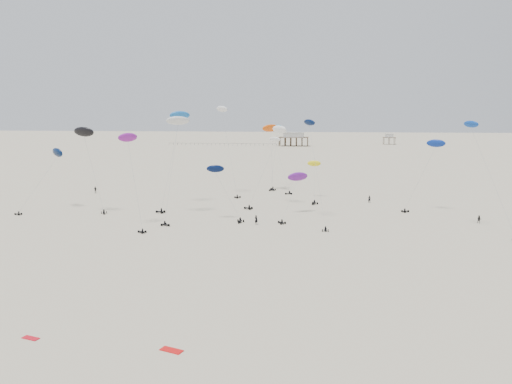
# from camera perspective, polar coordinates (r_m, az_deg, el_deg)

# --- Properties ---
(ground_plane) EXTENTS (900.00, 900.00, 0.00)m
(ground_plane) POSITION_cam_1_polar(r_m,az_deg,el_deg) (208.61, 4.32, 2.75)
(ground_plane) COLOR #C3B59A
(pavilion_main) EXTENTS (21.00, 13.00, 9.80)m
(pavilion_main) POSITION_cam_1_polar(r_m,az_deg,el_deg) (358.23, 4.31, 5.94)
(pavilion_main) COLOR brown
(pavilion_main) RESTS_ON ground
(pavilion_small) EXTENTS (9.00, 7.00, 8.00)m
(pavilion_small) POSITION_cam_1_polar(r_m,az_deg,el_deg) (390.25, 14.97, 5.79)
(pavilion_small) COLOR brown
(pavilion_small) RESTS_ON ground
(pier_fence) EXTENTS (80.20, 0.20, 1.50)m
(pier_fence) POSITION_cam_1_polar(r_m,az_deg,el_deg) (365.52, -3.89, 5.46)
(pier_fence) COLOR black
(pier_fence) RESTS_ON ground
(rig_0) EXTENTS (8.53, 5.47, 11.94)m
(rig_0) POSITION_cam_1_polar(r_m,az_deg,el_deg) (103.96, -3.64, 0.52)
(rig_0) COLOR black
(rig_0) RESTS_ON ground
(rig_1) EXTENTS (6.25, 15.84, 23.40)m
(rig_1) POSITION_cam_1_polar(r_m,az_deg,el_deg) (102.55, 6.70, 4.15)
(rig_1) COLOR black
(rig_1) RESTS_ON ground
(rig_2) EXTENTS (8.01, 10.32, 19.06)m
(rig_2) POSITION_cam_1_polar(r_m,az_deg,el_deg) (100.78, -14.18, 4.20)
(rig_2) COLOR black
(rig_2) RESTS_ON ground
(rig_3) EXTENTS (3.72, 14.15, 14.35)m
(rig_3) POSITION_cam_1_polar(r_m,az_deg,el_deg) (130.08, 6.66, 1.53)
(rig_3) COLOR black
(rig_3) RESTS_ON ground
(rig_4) EXTENTS (10.00, 6.45, 16.85)m
(rig_4) POSITION_cam_1_polar(r_m,az_deg,el_deg) (120.51, 19.19, 3.69)
(rig_4) COLOR black
(rig_4) RESTS_ON ground
(rig_5) EXTENTS (8.72, 4.99, 19.53)m
(rig_5) POSITION_cam_1_polar(r_m,az_deg,el_deg) (117.94, -18.83, 5.50)
(rig_5) COLOR black
(rig_5) RESTS_ON ground
(rig_6) EXTENTS (8.12, 14.61, 23.10)m
(rig_6) POSITION_cam_1_polar(r_m,az_deg,el_deg) (102.87, 24.65, 3.57)
(rig_6) COLOR black
(rig_6) RESTS_ON ground
(rig_7) EXTENTS (6.20, 15.75, 14.40)m
(rig_7) POSITION_cam_1_polar(r_m,az_deg,el_deg) (110.46, 4.52, 1.04)
(rig_7) COLOR black
(rig_7) RESTS_ON ground
(rig_8) EXTENTS (7.52, 13.60, 16.23)m
(rig_8) POSITION_cam_1_polar(r_m,az_deg,el_deg) (126.47, -22.12, 3.58)
(rig_8) COLOR black
(rig_8) RESTS_ON ground
(rig_9) EXTENTS (3.00, 13.32, 20.87)m
(rig_9) POSITION_cam_1_polar(r_m,az_deg,el_deg) (150.22, 2.19, 4.41)
(rig_9) COLOR black
(rig_9) RESTS_ON ground
(rig_10) EXTENTS (7.89, 9.61, 16.33)m
(rig_10) POSITION_cam_1_polar(r_m,az_deg,el_deg) (142.64, 2.68, 4.10)
(rig_10) COLOR black
(rig_10) RESTS_ON ground
(rig_11) EXTENTS (5.46, 17.71, 24.92)m
(rig_11) POSITION_cam_1_polar(r_m,az_deg,el_deg) (123.18, -9.14, 6.54)
(rig_11) COLOR black
(rig_11) RESTS_ON ground
(rig_12) EXTENTS (5.64, 16.97, 23.65)m
(rig_12) POSITION_cam_1_polar(r_m,az_deg,el_deg) (110.43, -9.13, 6.46)
(rig_12) COLOR black
(rig_12) RESTS_ON ground
(rig_13) EXTENTS (5.78, 5.66, 19.45)m
(rig_13) POSITION_cam_1_polar(r_m,az_deg,el_deg) (146.53, 1.70, 6.25)
(rig_13) COLOR black
(rig_13) RESTS_ON ground
(rig_14) EXTENTS (9.23, 11.78, 25.08)m
(rig_14) POSITION_cam_1_polar(r_m,az_deg,el_deg) (138.22, -3.54, 7.43)
(rig_14) COLOR black
(rig_14) RESTS_ON ground
(rig_15) EXTENTS (9.97, 12.29, 20.46)m
(rig_15) POSITION_cam_1_polar(r_m,az_deg,el_deg) (121.32, 1.98, 5.38)
(rig_15) COLOR black
(rig_15) RESTS_ON ground
(spectator_0) EXTENTS (0.97, 0.84, 2.24)m
(spectator_0) POSITION_cam_1_polar(r_m,az_deg,el_deg) (100.77, 0.02, -3.73)
(spectator_0) COLOR black
(spectator_0) RESTS_ON ground
(spectator_1) EXTENTS (1.04, 0.80, 1.87)m
(spectator_1) POSITION_cam_1_polar(r_m,az_deg,el_deg) (111.66, 24.12, -3.27)
(spectator_1) COLOR black
(spectator_1) RESTS_ON ground
(spectator_2) EXTENTS (1.35, 0.79, 2.20)m
(spectator_2) POSITION_cam_1_polar(r_m,az_deg,el_deg) (148.11, -17.87, -0.12)
(spectator_2) COLOR black
(spectator_2) RESTS_ON ground
(spectator_3) EXTENTS (0.78, 0.55, 2.11)m
(spectator_3) POSITION_cam_1_polar(r_m,az_deg,el_deg) (128.84, 12.81, -1.19)
(spectator_3) COLOR black
(spectator_3) RESTS_ON ground
(grounded_kite_a) EXTENTS (2.37, 1.52, 0.08)m
(grounded_kite_a) POSITION_cam_1_polar(r_m,az_deg,el_deg) (49.63, -9.63, -17.44)
(grounded_kite_a) COLOR red
(grounded_kite_a) RESTS_ON ground
(grounded_kite_b) EXTENTS (1.92, 1.12, 0.07)m
(grounded_kite_b) POSITION_cam_1_polar(r_m,az_deg,el_deg) (55.94, -24.35, -15.01)
(grounded_kite_b) COLOR red
(grounded_kite_b) RESTS_ON ground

